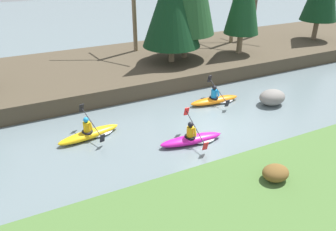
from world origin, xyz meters
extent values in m
plane|color=slate|center=(0.00, 0.00, 0.00)|extent=(90.00, 90.00, 0.00)
cube|color=#476B33|center=(0.00, -6.26, 0.34)|extent=(44.00, 6.24, 0.69)
cube|color=#473D2D|center=(0.00, 8.19, 0.44)|extent=(44.00, 8.26, 0.89)
cylinder|color=#7A664C|center=(1.54, 6.87, 1.39)|extent=(0.36, 0.36, 1.00)
cone|color=#0F3319|center=(1.54, 6.87, 4.33)|extent=(3.52, 3.52, 4.88)
cylinder|color=brown|center=(2.66, 7.26, 1.67)|extent=(0.36, 0.36, 1.57)
cylinder|color=#7A664C|center=(6.44, 6.48, 1.55)|extent=(0.36, 0.36, 1.33)
cylinder|color=brown|center=(13.84, 6.89, 1.61)|extent=(0.36, 0.36, 1.45)
cylinder|color=#7A664C|center=(0.39, 10.05, 3.71)|extent=(0.28, 0.28, 5.64)
cylinder|color=#7A664C|center=(7.59, 8.99, 3.11)|extent=(0.28, 0.28, 4.44)
cylinder|color=brown|center=(10.02, 9.59, 3.19)|extent=(0.28, 0.28, 4.60)
ellipsoid|color=brown|center=(-0.60, -4.82, 0.93)|extent=(0.89, 0.74, 0.48)
ellipsoid|color=orange|center=(1.64, 2.03, 0.17)|extent=(2.74, 0.79, 0.34)
cone|color=orange|center=(2.88, 1.94, 0.19)|extent=(0.36, 0.22, 0.20)
cylinder|color=black|center=(1.59, 2.03, 0.31)|extent=(0.51, 0.51, 0.08)
cylinder|color=#1984CC|center=(1.59, 2.03, 0.56)|extent=(0.32, 0.32, 0.42)
sphere|color=black|center=(1.59, 2.03, 0.89)|extent=(0.25, 0.25, 0.23)
cylinder|color=#1984CC|center=(1.70, 2.26, 0.65)|extent=(0.11, 0.23, 0.35)
cylinder|color=#1984CC|center=(1.67, 1.78, 0.65)|extent=(0.11, 0.23, 0.35)
cylinder|color=black|center=(1.82, 2.01, 0.69)|extent=(0.17, 1.91, 0.65)
cube|color=black|center=(1.88, 2.96, 1.00)|extent=(0.21, 0.17, 0.41)
cube|color=black|center=(1.75, 1.07, 0.38)|extent=(0.21, 0.17, 0.41)
ellipsoid|color=white|center=(2.19, 1.99, 0.09)|extent=(1.15, 0.77, 0.18)
ellipsoid|color=#C61999|center=(-1.38, -0.84, 0.17)|extent=(2.75, 0.86, 0.34)
cone|color=#C61999|center=(-0.14, -0.96, 0.19)|extent=(0.37, 0.23, 0.20)
cylinder|color=black|center=(-1.43, -0.83, 0.31)|extent=(0.52, 0.52, 0.08)
cylinder|color=yellow|center=(-1.43, -0.83, 0.56)|extent=(0.33, 0.33, 0.42)
sphere|color=black|center=(-1.43, -0.83, 0.89)|extent=(0.25, 0.25, 0.23)
cylinder|color=yellow|center=(-1.30, -0.60, 0.65)|extent=(0.11, 0.23, 0.35)
cylinder|color=yellow|center=(-1.35, -1.08, 0.65)|extent=(0.11, 0.23, 0.35)
cylinder|color=black|center=(-1.20, -0.85, 0.69)|extent=(0.22, 1.91, 0.65)
cube|color=red|center=(-1.11, 0.09, 1.00)|extent=(0.21, 0.18, 0.41)
cube|color=red|center=(-1.29, -1.80, 0.38)|extent=(0.21, 0.18, 0.41)
ellipsoid|color=white|center=(-0.83, -0.89, 0.09)|extent=(1.16, 0.80, 0.18)
ellipsoid|color=yellow|center=(-5.09, 1.44, 0.17)|extent=(2.76, 1.08, 0.34)
cone|color=yellow|center=(-3.87, 1.66, 0.19)|extent=(0.38, 0.26, 0.20)
cylinder|color=black|center=(-5.14, 1.43, 0.31)|extent=(0.56, 0.56, 0.08)
cylinder|color=yellow|center=(-5.14, 1.43, 0.56)|extent=(0.35, 0.35, 0.42)
sphere|color=#1E89D1|center=(-5.14, 1.43, 0.89)|extent=(0.27, 0.27, 0.23)
cylinder|color=yellow|center=(-5.08, 1.68, 0.65)|extent=(0.13, 0.24, 0.35)
cylinder|color=yellow|center=(-4.99, 1.21, 0.65)|extent=(0.13, 0.24, 0.35)
cylinder|color=black|center=(-4.91, 1.47, 0.69)|extent=(0.39, 1.89, 0.65)
cube|color=black|center=(-5.08, 2.41, 1.00)|extent=(0.23, 0.19, 0.41)
cube|color=black|center=(-4.74, 0.54, 0.38)|extent=(0.23, 0.19, 0.41)
ellipsoid|color=white|center=(-4.55, 1.54, 0.09)|extent=(1.21, 0.89, 0.18)
ellipsoid|color=gray|center=(4.23, 0.63, 0.40)|extent=(1.40, 1.10, 0.79)
camera|label=1|loc=(-7.31, -10.83, 7.30)|focal=35.00mm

